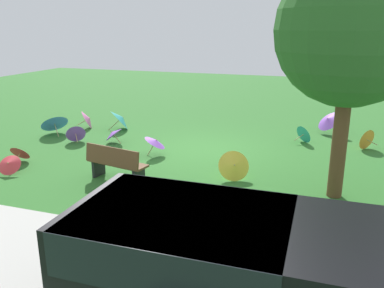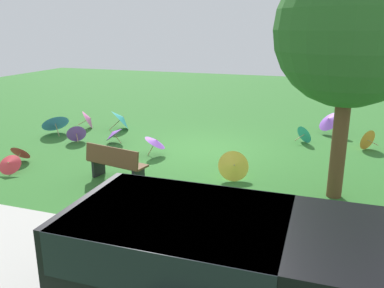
% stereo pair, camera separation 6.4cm
% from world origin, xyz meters
% --- Properties ---
extents(ground, '(40.00, 40.00, 0.00)m').
position_xyz_m(ground, '(0.00, 0.00, 0.00)').
color(ground, '#2D6B28').
extents(road_strip, '(40.00, 3.66, 0.01)m').
position_xyz_m(road_strip, '(0.00, 7.04, 0.00)').
color(road_strip, '#B2AFA8').
rests_on(road_strip, ground).
extents(van_dark, '(4.62, 2.15, 1.53)m').
position_xyz_m(van_dark, '(-2.65, 7.20, 0.91)').
color(van_dark, black).
rests_on(van_dark, ground).
extents(park_bench, '(1.66, 0.78, 0.90)m').
position_xyz_m(park_bench, '(1.33, 3.16, 0.47)').
color(park_bench, brown).
rests_on(park_bench, ground).
extents(shade_tree, '(3.12, 3.12, 5.17)m').
position_xyz_m(shade_tree, '(-3.78, 2.39, 3.59)').
color(shade_tree, brown).
rests_on(shade_tree, ground).
extents(parasol_pink_0, '(0.75, 0.84, 0.70)m').
position_xyz_m(parasol_pink_0, '(4.94, -1.25, 0.35)').
color(parasol_pink_0, tan).
rests_on(parasol_pink_0, ground).
extents(parasol_teal_0, '(0.67, 0.66, 0.60)m').
position_xyz_m(parasol_teal_0, '(-2.85, -1.84, 0.30)').
color(parasol_teal_0, tan).
rests_on(parasol_teal_0, ground).
extents(parasol_purple_0, '(0.64, 0.70, 0.59)m').
position_xyz_m(parasol_purple_0, '(3.06, 0.23, 0.33)').
color(parasol_purple_0, tan).
rests_on(parasol_purple_0, ground).
extents(parasol_purple_1, '(0.72, 0.69, 0.62)m').
position_xyz_m(parasol_purple_1, '(4.29, 0.51, 0.31)').
color(parasol_purple_1, tan).
rests_on(parasol_purple_1, ground).
extents(parasol_blue_0, '(1.22, 1.24, 0.83)m').
position_xyz_m(parasol_blue_0, '(5.58, -0.09, 0.45)').
color(parasol_blue_0, tan).
rests_on(parasol_blue_0, ground).
extents(parasol_red_0, '(0.69, 0.63, 0.52)m').
position_xyz_m(parasol_red_0, '(4.17, 3.63, 0.28)').
color(parasol_red_0, tan).
rests_on(parasol_red_0, ground).
extents(parasol_purple_2, '(0.81, 0.83, 0.65)m').
position_xyz_m(parasol_purple_2, '(1.22, 0.98, 0.43)').
color(parasol_purple_2, tan).
rests_on(parasol_purple_2, ground).
extents(parasol_yellow_0, '(0.90, 0.77, 0.73)m').
position_xyz_m(parasol_yellow_0, '(-1.40, 2.13, 0.37)').
color(parasol_yellow_0, tan).
rests_on(parasol_yellow_0, ground).
extents(parasol_purple_3, '(1.14, 1.17, 0.88)m').
position_xyz_m(parasol_purple_3, '(-3.56, -3.23, 0.52)').
color(parasol_purple_3, tan).
rests_on(parasol_purple_3, ground).
extents(parasol_red_1, '(0.58, 0.58, 0.55)m').
position_xyz_m(parasol_red_1, '(4.56, 2.75, 0.30)').
color(parasol_red_1, tan).
rests_on(parasol_red_1, ground).
extents(parasol_teal_1, '(1.14, 1.16, 0.83)m').
position_xyz_m(parasol_teal_1, '(3.68, -1.46, 0.41)').
color(parasol_teal_1, tan).
rests_on(parasol_teal_1, ground).
extents(parasol_orange_1, '(0.65, 0.64, 0.65)m').
position_xyz_m(parasol_orange_1, '(-4.67, -1.71, 0.33)').
color(parasol_orange_1, tan).
rests_on(parasol_orange_1, ground).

